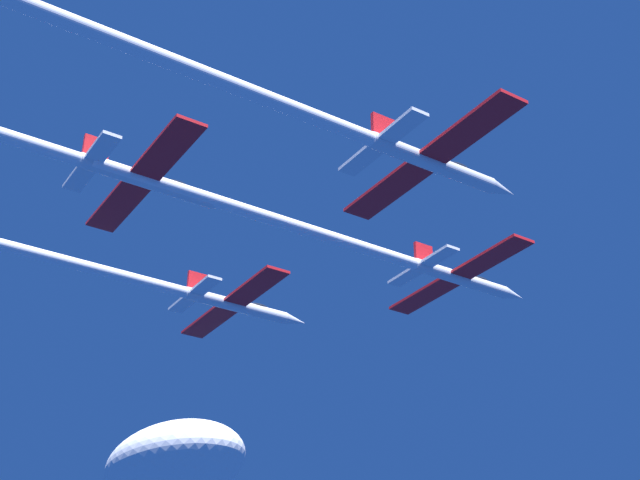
# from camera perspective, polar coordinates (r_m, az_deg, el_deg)

# --- Properties ---
(jet_lead) EXTENTS (16.86, 41.43, 2.79)m
(jet_lead) POSITION_cam_1_polar(r_m,az_deg,el_deg) (75.26, 3.15, -0.61)
(jet_lead) COLOR white
(jet_left_wing) EXTENTS (16.86, 42.83, 2.79)m
(jet_left_wing) POSITION_cam_1_polar(r_m,az_deg,el_deg) (79.90, -11.89, -2.34)
(jet_left_wing) COLOR white
(jet_right_wing) EXTENTS (16.86, 44.11, 2.79)m
(jet_right_wing) POSITION_cam_1_polar(r_m,az_deg,el_deg) (56.83, -1.61, 8.23)
(jet_right_wing) COLOR white
(cloud_wispy) EXTENTS (28.75, 15.81, 10.06)m
(cloud_wispy) POSITION_cam_1_polar(r_m,az_deg,el_deg) (126.68, -9.26, -13.82)
(cloud_wispy) COLOR white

